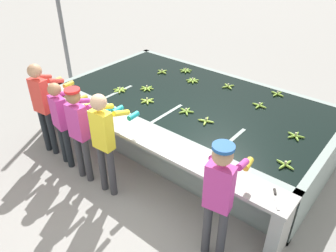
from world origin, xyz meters
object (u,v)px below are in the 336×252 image
(banana_bunch_ledge_2, at_px, (94,113))
(banana_bunch_floating_1, at_px, (120,90))
(worker_4, at_px, (219,192))
(banana_bunch_floating_12, at_px, (147,101))
(banana_bunch_floating_4, at_px, (228,86))
(banana_bunch_floating_10, at_px, (206,121))
(worker_1, at_px, (62,118))
(banana_bunch_floating_6, at_px, (147,88))
(banana_bunch_floating_2, at_px, (285,165))
(banana_bunch_ledge_1, at_px, (218,169))
(worker_0, at_px, (43,101))
(worker_3, at_px, (105,136))
(banana_bunch_floating_8, at_px, (186,71))
(banana_bunch_floating_9, at_px, (162,72))
(knife_0, at_px, (276,196))
(banana_bunch_floating_7, at_px, (193,81))
(banana_bunch_ledge_0, at_px, (62,95))
(support_post_left, at_px, (63,32))
(worker_2, at_px, (80,126))
(banana_bunch_floating_3, at_px, (259,105))
(banana_bunch_floating_11, at_px, (295,136))
(banana_bunch_floating_5, at_px, (277,94))

(banana_bunch_ledge_2, bearing_deg, banana_bunch_floating_1, 109.76)
(worker_4, bearing_deg, banana_bunch_floating_12, 150.52)
(banana_bunch_floating_4, relative_size, banana_bunch_floating_10, 0.95)
(worker_1, height_order, banana_bunch_floating_6, worker_1)
(banana_bunch_floating_2, xyz_separation_m, banana_bunch_ledge_1, (-0.64, -0.67, 0.00))
(banana_bunch_floating_1, relative_size, banana_bunch_floating_12, 1.00)
(worker_0, bearing_deg, banana_bunch_floating_12, 48.30)
(worker_3, relative_size, banana_bunch_floating_8, 6.18)
(worker_1, xyz_separation_m, banana_bunch_floating_1, (-0.07, 1.37, -0.02))
(banana_bunch_floating_2, relative_size, banana_bunch_floating_6, 1.01)
(banana_bunch_floating_12, bearing_deg, worker_0, -131.70)
(banana_bunch_floating_9, xyz_separation_m, knife_0, (3.52, -2.01, -0.01))
(banana_bunch_floating_7, height_order, banana_bunch_ledge_0, banana_bunch_ledge_0)
(worker_0, bearing_deg, support_post_left, 134.20)
(worker_2, relative_size, banana_bunch_floating_10, 6.00)
(banana_bunch_floating_2, bearing_deg, support_post_left, 175.26)
(banana_bunch_floating_3, xyz_separation_m, banana_bunch_floating_9, (-2.34, 0.06, 0.00))
(worker_1, bearing_deg, worker_3, -0.86)
(banana_bunch_floating_11, bearing_deg, banana_bunch_floating_7, 164.77)
(banana_bunch_floating_1, xyz_separation_m, banana_bunch_floating_7, (0.83, 1.26, 0.00))
(worker_2, bearing_deg, banana_bunch_ledge_2, 119.96)
(banana_bunch_floating_6, bearing_deg, worker_0, -115.90)
(worker_1, bearing_deg, banana_bunch_floating_3, 47.47)
(banana_bunch_floating_1, distance_m, banana_bunch_floating_11, 3.31)
(banana_bunch_floating_4, height_order, banana_bunch_floating_8, same)
(banana_bunch_ledge_1, bearing_deg, banana_bunch_floating_8, 134.17)
(banana_bunch_floating_9, bearing_deg, banana_bunch_floating_5, 13.67)
(worker_4, height_order, banana_bunch_ledge_2, worker_4)
(worker_1, relative_size, support_post_left, 0.49)
(worker_0, height_order, banana_bunch_ledge_0, worker_0)
(worker_1, relative_size, banana_bunch_floating_3, 5.60)
(banana_bunch_floating_2, distance_m, banana_bunch_floating_12, 2.70)
(banana_bunch_floating_10, bearing_deg, banana_bunch_floating_9, 149.64)
(worker_4, bearing_deg, worker_0, -179.78)
(worker_1, xyz_separation_m, knife_0, (3.49, 0.57, -0.02))
(worker_0, distance_m, banana_bunch_floating_5, 4.29)
(worker_4, relative_size, banana_bunch_floating_9, 6.17)
(banana_bunch_floating_5, xyz_separation_m, support_post_left, (-4.51, -1.51, 0.68))
(worker_2, xyz_separation_m, knife_0, (2.95, 0.61, -0.09))
(banana_bunch_floating_8, relative_size, banana_bunch_floating_11, 1.01)
(banana_bunch_floating_10, bearing_deg, banana_bunch_ledge_1, -48.84)
(banana_bunch_floating_3, bearing_deg, banana_bunch_floating_11, -32.10)
(banana_bunch_floating_12, relative_size, banana_bunch_ledge_2, 1.00)
(banana_bunch_ledge_1, bearing_deg, worker_1, -168.91)
(banana_bunch_floating_3, height_order, banana_bunch_floating_6, same)
(banana_bunch_floating_1, xyz_separation_m, banana_bunch_floating_10, (1.95, 0.10, 0.00))
(worker_4, bearing_deg, knife_0, 48.42)
(banana_bunch_ledge_0, bearing_deg, banana_bunch_floating_10, 19.67)
(banana_bunch_floating_2, bearing_deg, banana_bunch_floating_7, 151.03)
(banana_bunch_floating_7, xyz_separation_m, banana_bunch_ledge_0, (-1.52, -2.11, 0.00))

